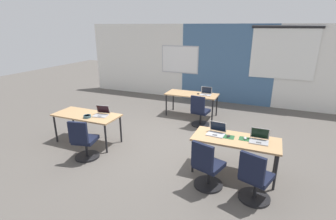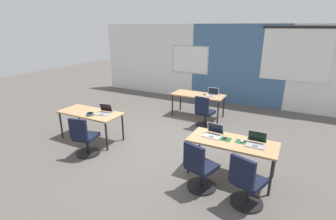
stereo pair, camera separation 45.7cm
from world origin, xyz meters
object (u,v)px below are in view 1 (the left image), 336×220
Objects in this scene: laptop_far_right at (206,93)px; chair_far_right at (200,113)px; laptop_near_right_end at (259,139)px; mouse_near_right_inner at (228,136)px; laptop_near_left_inner at (101,113)px; desk_far_center at (192,96)px; desk_near_left at (87,117)px; desk_near_right at (236,141)px; mouse_near_right_end at (245,138)px; mouse_far_right at (198,94)px; chair_near_right_end at (255,181)px; laptop_near_right_inner at (216,132)px; chair_near_left_inner at (84,143)px; chair_near_right_inner at (207,169)px; snack_bowl at (87,116)px.

laptop_far_right is 0.88m from chair_far_right.
laptop_near_right_end is 2.91× the size of mouse_near_right_inner.
desk_far_center is at bearing 53.34° from laptop_near_left_inner.
laptop_near_right_end is (3.91, 0.04, 0.11)m from desk_near_left.
desk_near_right is 0.18m from mouse_near_right_end.
mouse_far_right is at bearing 116.68° from mouse_near_right_inner.
laptop_near_right_end is 0.36× the size of chair_near_right_end.
laptop_far_right reaches higher than laptop_near_right_inner.
laptop_near_right_end is 3.29m from laptop_far_right.
chair_near_left_inner is (-1.47, -3.52, -0.36)m from mouse_far_right.
desk_near_right is at bearing -173.84° from laptop_near_right_end.
desk_near_right is 1.74× the size of chair_far_right.
desk_far_center is 4.76× the size of laptop_far_right.
chair_near_left_inner is (0.48, -0.70, -0.28)m from desk_near_left.
laptop_near_right_inner reaches higher than laptop_near_left_inner.
chair_near_right_inner is (2.76, -0.76, -0.39)m from laptop_near_left_inner.
chair_near_right_end is at bearing -60.06° from desk_near_right.
desk_far_center is 0.21m from mouse_far_right.
mouse_near_right_inner is 0.12× the size of chair_near_right_inner.
mouse_near_right_end is 0.12× the size of chair_far_right.
mouse_near_right_inner is at bearing 0.32° from desk_near_left.
desk_far_center is at bearing 121.27° from laptop_near_right_inner.
desk_near_left is 1.00× the size of desk_far_center.
laptop_near_left_inner is (-3.12, 0.08, 0.11)m from desk_near_right.
chair_near_right_end is at bearing 167.11° from chair_near_left_inner.
mouse_near_right_end is 3.17m from laptop_far_right.
laptop_near_right_end is 0.36× the size of chair_far_right.
laptop_near_left_inner reaches higher than desk_far_center.
laptop_near_right_inner is 2.95m from snack_bowl.
laptop_far_right reaches higher than chair_near_right_inner.
desk_near_left is at bearing 49.87° from chair_far_right.
chair_near_right_end is at bearing -60.93° from mouse_far_right.
desk_near_right is at bearing -101.08° from chair_near_right_inner.
chair_near_right_end is at bearing 128.28° from chair_far_right.
laptop_far_right is 2.93m from laptop_near_right_inner.
chair_near_left_inner is (-3.18, -0.75, -0.36)m from mouse_near_right_end.
laptop_near_left_inner is (-1.57, -2.74, 0.03)m from mouse_far_right.
chair_near_right_inner is (-0.77, -0.73, -0.39)m from laptop_near_right_end.
chair_near_right_end is at bearing -58.42° from desk_far_center.
laptop_near_right_end is 0.79m from laptop_near_right_inner.
laptop_near_right_inner is at bearing -67.04° from mouse_far_right.
laptop_far_right is at bearing -44.97° from chair_near_right_end.
mouse_far_right is (-1.71, 2.77, -0.00)m from mouse_near_right_end.
laptop_near_left_inner is (-1.37, -2.72, 0.11)m from desk_far_center.
desk_near_left is 4.53× the size of laptop_near_right_inner.
snack_bowl is (-2.96, 0.51, 0.38)m from chair_near_right_inner.
chair_near_right_end and chair_near_right_inner have the same top height.
mouse_far_right reaches higher than desk_far_center.
chair_near_right_inner reaches higher than desk_near_left.
chair_near_right_end is at bearing -10.69° from desk_near_left.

